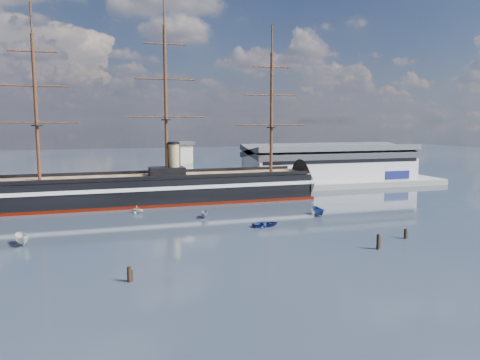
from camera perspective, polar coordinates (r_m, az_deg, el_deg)
name	(u,v)px	position (r m, az deg, el deg)	size (l,w,h in m)	color
ground	(199,214)	(118.91, -5.05, -4.19)	(600.00, 600.00, 0.00)	#1C2733
quay	(205,192)	(155.66, -4.25, -1.47)	(180.00, 18.00, 2.00)	slate
warehouse	(330,163)	(175.33, 10.90, 2.02)	(63.00, 21.00, 11.60)	#B7BABC
quay_tower	(186,164)	(150.15, -6.63, 1.93)	(5.00, 5.00, 15.00)	silver
warship	(154,189)	(136.31, -10.40, -1.09)	(112.97, 17.26, 53.94)	black
motorboat_a	(23,245)	(98.70, -24.99, -7.21)	(6.81, 2.50, 2.72)	silver
motorboat_b	(266,226)	(105.14, 3.14, -5.68)	(3.79, 1.52, 1.77)	navy
motorboat_c	(205,218)	(114.64, -4.34, -4.61)	(4.85, 1.78, 1.94)	slate
motorboat_d	(138,213)	(122.82, -12.39, -3.96)	(5.71, 2.48, 2.09)	silver
motorboat_f	(319,215)	(118.87, 9.58, -4.26)	(6.27, 2.30, 2.51)	#334D88
piling_near_left	(129,282)	(71.91, -13.32, -12.00)	(0.64, 0.64, 3.07)	black
piling_near_right	(378,249)	(90.44, 16.46, -8.11)	(0.64, 0.64, 3.57)	black
piling_far_right	(405,239)	(100.14, 19.50, -6.74)	(0.64, 0.64, 2.72)	black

